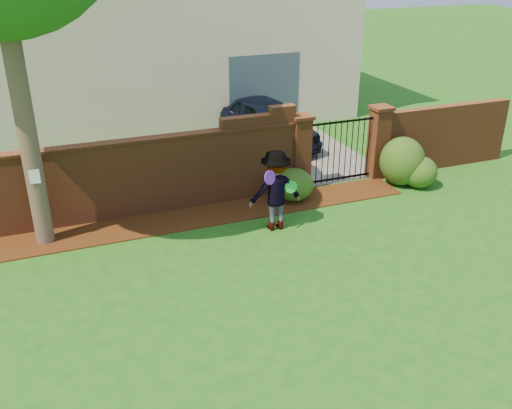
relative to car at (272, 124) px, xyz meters
name	(u,v)px	position (x,y,z in m)	size (l,w,h in m)	color
ground	(273,292)	(-3.02, -7.26, -0.70)	(80.00, 80.00, 0.01)	#1F5715
mulch_bed	(174,221)	(-3.97, -3.92, -0.68)	(11.10, 1.08, 0.03)	#381B0A
brick_wall	(116,179)	(-5.03, -3.26, 0.23)	(8.70, 0.31, 2.16)	brown
brick_wall_return	(442,137)	(3.58, -3.26, 0.16)	(4.00, 0.25, 1.70)	brown
pillar_left	(300,152)	(-0.62, -3.26, 0.26)	(0.50, 0.50, 1.88)	brown
pillar_right	(378,142)	(1.58, -3.26, 0.26)	(0.50, 0.50, 1.88)	brown
iron_gate	(340,151)	(0.48, -3.26, 0.16)	(1.78, 0.03, 1.60)	black
driveway	(276,137)	(0.48, 0.74, -0.69)	(3.20, 8.00, 0.01)	slate
house	(163,21)	(-2.01, 4.73, 2.47)	(12.40, 6.40, 6.30)	beige
car	(272,124)	(0.00, 0.00, 0.00)	(1.63, 4.06, 1.38)	black
paper_notice	(34,177)	(-6.62, -4.05, 0.81)	(0.20, 0.01, 0.28)	white
shrub_left	(294,185)	(-1.03, -3.81, -0.31)	(0.94, 0.94, 0.77)	#1E4715
shrub_middle	(402,161)	(1.90, -3.90, -0.08)	(1.11, 1.11, 1.23)	#1E4715
shrub_right	(419,172)	(2.21, -4.22, -0.30)	(0.89, 0.89, 0.79)	#1E4715
man	(276,191)	(-2.02, -5.03, 0.18)	(1.13, 0.65, 1.74)	gray
frisbee_purple	(270,178)	(-2.27, -5.31, 0.63)	(0.30, 0.30, 0.03)	purple
frisbee_green	(291,187)	(-1.74, -5.17, 0.29)	(0.27, 0.27, 0.02)	green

